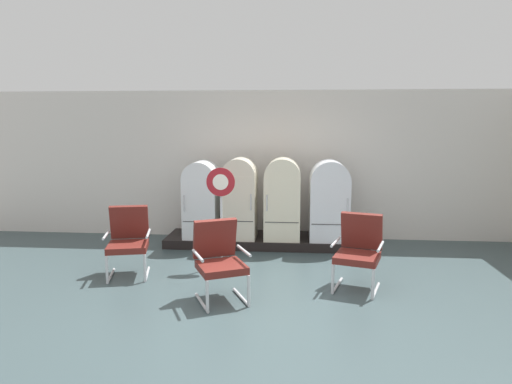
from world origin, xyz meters
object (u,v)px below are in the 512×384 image
(armchair_left, at_px, (128,238))
(refrigerator_3, at_px, (329,198))
(armchair_center, at_px, (219,257))
(refrigerator_2, at_px, (282,196))
(sign_stand, at_px, (221,219))
(refrigerator_1, at_px, (240,196))
(refrigerator_0, at_px, (201,197))
(armchair_right, at_px, (359,248))

(armchair_left, bearing_deg, refrigerator_3, 29.39)
(refrigerator_3, distance_m, armchair_left, 3.49)
(armchair_left, xyz_separation_m, armchair_center, (1.48, -0.83, 0.00))
(refrigerator_2, distance_m, sign_stand, 1.51)
(refrigerator_1, height_order, armchair_left, refrigerator_1)
(refrigerator_0, bearing_deg, armchair_center, -73.64)
(refrigerator_1, relative_size, refrigerator_3, 1.02)
(armchair_left, bearing_deg, refrigerator_2, 37.44)
(refrigerator_0, xyz_separation_m, refrigerator_2, (1.46, 0.01, 0.03))
(armchair_left, relative_size, armchair_center, 1.00)
(refrigerator_3, xyz_separation_m, armchair_center, (-1.54, -2.53, -0.35))
(refrigerator_3, height_order, armchair_right, refrigerator_3)
(armchair_center, distance_m, sign_stand, 1.35)
(refrigerator_1, bearing_deg, sign_stand, -96.88)
(refrigerator_0, height_order, refrigerator_1, refrigerator_1)
(armchair_right, bearing_deg, refrigerator_0, 142.73)
(armchair_center, bearing_deg, sign_stand, 97.95)
(refrigerator_3, height_order, sign_stand, refrigerator_3)
(refrigerator_1, xyz_separation_m, refrigerator_2, (0.76, 0.01, -0.00))
(armchair_center, height_order, sign_stand, sign_stand)
(refrigerator_2, xyz_separation_m, sign_stand, (-0.90, -1.19, -0.18))
(refrigerator_0, xyz_separation_m, armchair_right, (2.54, -1.94, -0.34))
(armchair_center, bearing_deg, armchair_right, 17.49)
(armchair_center, xyz_separation_m, sign_stand, (-0.18, 1.32, 0.20))
(armchair_left, height_order, sign_stand, sign_stand)
(refrigerator_3, distance_m, sign_stand, 2.11)
(armchair_right, height_order, sign_stand, sign_stand)
(refrigerator_3, bearing_deg, refrigerator_0, -179.35)
(refrigerator_2, relative_size, armchair_center, 1.44)
(refrigerator_0, distance_m, sign_stand, 1.31)
(refrigerator_3, relative_size, armchair_right, 1.40)
(refrigerator_3, bearing_deg, armchair_left, -150.61)
(refrigerator_1, distance_m, sign_stand, 1.21)
(armchair_right, xyz_separation_m, armchair_center, (-1.81, -0.57, 0.00))
(refrigerator_1, bearing_deg, refrigerator_0, -179.99)
(refrigerator_2, xyz_separation_m, armchair_center, (-0.72, -2.51, -0.38))
(refrigerator_0, bearing_deg, sign_stand, -65.05)
(armchair_left, xyz_separation_m, sign_stand, (1.30, 0.49, 0.20))
(armchair_center, bearing_deg, refrigerator_2, 74.02)
(armchair_center, relative_size, sign_stand, 0.65)
(armchair_left, distance_m, armchair_right, 3.30)
(refrigerator_2, height_order, refrigerator_3, refrigerator_2)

